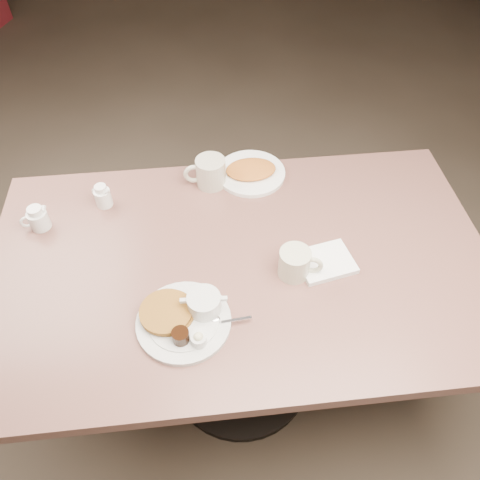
{
  "coord_description": "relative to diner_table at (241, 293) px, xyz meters",
  "views": [
    {
      "loc": [
        -0.1,
        -0.87,
        1.85
      ],
      "look_at": [
        0.0,
        0.02,
        0.82
      ],
      "focal_mm": 35.44,
      "sensor_mm": 36.0,
      "label": 1
    }
  ],
  "objects": [
    {
      "name": "room",
      "position": [
        0.0,
        0.0,
        0.82
      ],
      "size": [
        7.04,
        8.04,
        2.84
      ],
      "color": "#4C3F33",
      "rests_on": "ground"
    },
    {
      "name": "diner_table",
      "position": [
        0.0,
        0.0,
        0.0
      ],
      "size": [
        1.5,
        0.9,
        0.75
      ],
      "color": "#84564C",
      "rests_on": "ground"
    },
    {
      "name": "main_plate",
      "position": [
        -0.17,
        -0.19,
        0.19
      ],
      "size": [
        0.31,
        0.27,
        0.07
      ],
      "color": "silver",
      "rests_on": "diner_table"
    },
    {
      "name": "coffee_mug_near",
      "position": [
        0.15,
        -0.06,
        0.22
      ],
      "size": [
        0.14,
        0.11,
        0.09
      ],
      "color": "beige",
      "rests_on": "diner_table"
    },
    {
      "name": "napkin",
      "position": [
        0.25,
        -0.04,
        0.18
      ],
      "size": [
        0.18,
        0.16,
        0.02
      ],
      "color": "white",
      "rests_on": "diner_table"
    },
    {
      "name": "coffee_mug_far",
      "position": [
        -0.07,
        0.35,
        0.22
      ],
      "size": [
        0.15,
        0.1,
        0.1
      ],
      "color": "beige",
      "rests_on": "diner_table"
    },
    {
      "name": "creamer_left",
      "position": [
        -0.61,
        0.21,
        0.21
      ],
      "size": [
        0.09,
        0.07,
        0.08
      ],
      "color": "white",
      "rests_on": "diner_table"
    },
    {
      "name": "creamer_right",
      "position": [
        -0.42,
        0.28,
        0.21
      ],
      "size": [
        0.07,
        0.06,
        0.08
      ],
      "color": "white",
      "rests_on": "diner_table"
    },
    {
      "name": "hash_plate",
      "position": [
        0.08,
        0.38,
        0.18
      ],
      "size": [
        0.25,
        0.25,
        0.04
      ],
      "color": "white",
      "rests_on": "diner_table"
    }
  ]
}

